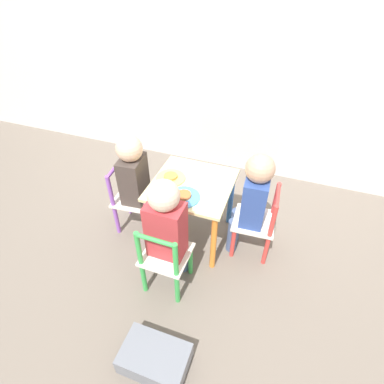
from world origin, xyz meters
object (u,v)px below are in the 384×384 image
kids_table (192,194)px  child_left (136,177)px  chair_purple (131,199)px  plate_front (184,196)px  child_right (252,197)px  chair_green (165,259)px  plate_left (171,178)px  storage_bin (155,358)px  chair_red (258,223)px  child_front (167,226)px

kids_table → child_left: (-0.38, -0.04, 0.06)m
chair_purple → plate_front: 0.50m
plate_front → child_right: bearing=23.4°
kids_table → chair_purple: size_ratio=0.99×
chair_green → plate_left: chair_green is taller
chair_purple → plate_left: bearing=-87.3°
child_right → plate_left: (-0.52, -0.02, 0.03)m
chair_purple → child_left: size_ratio=0.68×
child_left → child_right: same height
child_left → storage_bin: size_ratio=2.28×
chair_red → plate_front: 0.52m
chair_green → plate_front: size_ratio=2.59×
child_front → storage_bin: child_front is taller
child_front → plate_left: bearing=-69.1°
child_left → plate_left: size_ratio=4.00×
child_front → chair_purple: bearing=-37.2°
kids_table → child_right: (0.38, 0.02, 0.07)m
chair_green → plate_front: chair_green is taller
chair_green → plate_left: 0.52m
kids_table → child_front: child_front is taller
chair_purple → storage_bin: bearing=-151.8°
plate_front → chair_red: bearing=20.9°
chair_purple → child_front: child_front is taller
kids_table → chair_purple: bearing=-174.4°
kids_table → chair_purple: 0.46m
plate_front → plate_left: (-0.14, 0.14, 0.00)m
plate_front → chair_purple: bearing=166.9°
chair_purple → storage_bin: (0.56, -0.84, -0.19)m
chair_red → child_left: (-0.82, -0.06, 0.20)m
kids_table → chair_green: bearing=-90.8°
chair_green → chair_purple: same height
child_left → chair_green: bearing=-142.9°
plate_left → chair_green: bearing=-72.5°
child_front → plate_left: 0.41m
chair_green → child_left: child_left is taller
child_right → plate_left: size_ratio=4.00×
chair_green → chair_red: 0.64m
child_front → child_right: bearing=-133.1°
kids_table → plate_left: plate_left is taller
kids_table → chair_red: chair_red is taller
kids_table → chair_red: bearing=3.0°
child_front → child_right: (0.38, 0.40, -0.01)m
kids_table → child_front: bearing=-90.8°
chair_red → child_front: bearing=-50.8°
child_front → storage_bin: (0.13, -0.50, -0.40)m
chair_red → chair_purple: bearing=-88.7°
chair_red → child_left: size_ratio=0.68×
storage_bin → chair_green: bearing=106.2°
plate_left → plate_front: bearing=-45.0°
chair_purple → child_right: bearing=-91.2°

